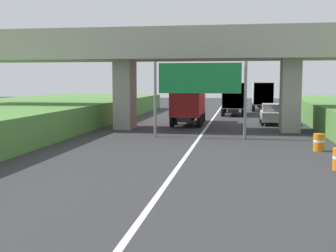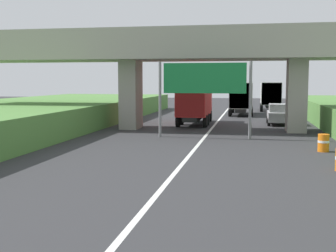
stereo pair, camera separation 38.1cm
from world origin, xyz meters
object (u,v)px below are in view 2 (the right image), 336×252
truck_white (270,95)px  car_silver (279,114)px  overhead_highway_sign (204,82)px  truck_red (195,101)px  truck_green (241,97)px  construction_barrel_4 (323,143)px

truck_white → car_silver: (-0.05, -17.75, -1.08)m
overhead_highway_sign → truck_red: (-1.64, 8.62, -1.57)m
truck_red → car_silver: 6.97m
truck_white → truck_green: same height
truck_red → truck_green: same height
truck_red → car_silver: size_ratio=1.78×
car_silver → truck_red: bearing=-171.5°
truck_white → truck_green: bearing=-113.5°
truck_green → car_silver: (3.28, -10.11, -1.08)m
truck_red → car_silver: truck_red is taller
truck_white → truck_red: size_ratio=1.00×
overhead_highway_sign → construction_barrel_4: overhead_highway_sign is taller
truck_red → construction_barrel_4: bearing=-57.7°
truck_green → construction_barrel_4: size_ratio=8.11×
overhead_highway_sign → truck_white: overhead_highway_sign is taller
truck_red → construction_barrel_4: (8.21, -13.00, -1.47)m
car_silver → overhead_highway_sign: bearing=-118.2°
truck_red → car_silver: bearing=8.5°
truck_white → construction_barrel_4: bearing=-87.6°
overhead_highway_sign → truck_red: bearing=100.8°
car_silver → construction_barrel_4: bearing=-84.3°
truck_green → car_silver: bearing=-72.0°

